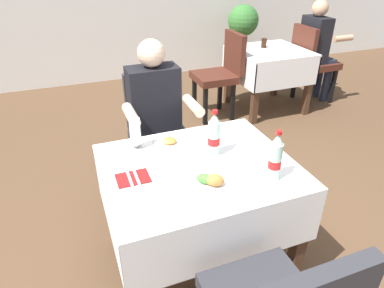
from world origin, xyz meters
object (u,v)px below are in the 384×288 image
object	(u,v)px
main_dining_table	(198,190)
background_patron	(317,47)
plate_near_camera	(212,183)
cola_bottle_secondary	(275,158)
seated_diner_far	(157,118)
background_dining_table	(269,66)
chair_far_diner_seat	(158,130)
beer_glass_left	(135,133)
napkin_cutlery_set	(133,178)
background_table_tumbler	(264,43)
potted_plant_corner	(242,36)
background_chair_right	(312,60)
plate_far_diner	(174,145)
cola_bottle_primary	(214,136)
background_chair_left	(221,71)

from	to	relation	value
main_dining_table	background_patron	bearing A→B (deg)	39.71
plate_near_camera	cola_bottle_secondary	world-z (taller)	cola_bottle_secondary
seated_diner_far	background_patron	world-z (taller)	same
cola_bottle_secondary	background_dining_table	size ratio (longest dim) A/B	0.33
chair_far_diner_seat	beer_glass_left	size ratio (longest dim) A/B	4.95
napkin_cutlery_set	background_table_tumbler	size ratio (longest dim) A/B	1.73
beer_glass_left	background_table_tumbler	size ratio (longest dim) A/B	1.78
beer_glass_left	potted_plant_corner	xyz separation A→B (m)	(2.30, 2.94, -0.23)
main_dining_table	background_chair_right	distance (m)	3.06
main_dining_table	chair_far_diner_seat	world-z (taller)	chair_far_diner_seat
background_table_tumbler	potted_plant_corner	world-z (taller)	potted_plant_corner
main_dining_table	beer_glass_left	distance (m)	0.49
background_chair_right	plate_far_diner	bearing A→B (deg)	-144.04
beer_glass_left	background_chair_right	distance (m)	3.11
plate_near_camera	potted_plant_corner	world-z (taller)	potted_plant_corner
seated_diner_far	background_table_tumbler	xyz separation A→B (m)	(1.72, 1.37, 0.08)
chair_far_diner_seat	napkin_cutlery_set	bearing A→B (deg)	-113.96
main_dining_table	cola_bottle_primary	world-z (taller)	cola_bottle_primary
background_patron	potted_plant_corner	size ratio (longest dim) A/B	1.19
potted_plant_corner	seated_diner_far	bearing A→B (deg)	-129.15
background_chair_left	background_table_tumbler	world-z (taller)	background_chair_left
napkin_cutlery_set	potted_plant_corner	world-z (taller)	potted_plant_corner
chair_far_diner_seat	plate_far_diner	xyz separation A→B (m)	(-0.06, -0.59, 0.19)
background_dining_table	potted_plant_corner	distance (m)	1.30
main_dining_table	background_table_tumbler	distance (m)	2.69
cola_bottle_secondary	background_patron	size ratio (longest dim) A/B	0.22
napkin_cutlery_set	background_patron	xyz separation A→B (m)	(2.75, 1.98, -0.03)
plate_far_diner	napkin_cutlery_set	size ratio (longest dim) A/B	1.22
plate_near_camera	cola_bottle_primary	distance (m)	0.32
chair_far_diner_seat	background_chair_left	distance (m)	1.57
background_table_tumbler	cola_bottle_secondary	bearing A→B (deg)	-120.21
seated_diner_far	plate_far_diner	bearing A→B (deg)	-93.01
background_chair_right	background_dining_table	bearing A→B (deg)	-180.00
chair_far_diner_seat	background_table_tumbler	xyz separation A→B (m)	(1.68, 1.26, 0.24)
chair_far_diner_seat	cola_bottle_primary	xyz separation A→B (m)	(0.12, -0.76, 0.30)
plate_near_camera	cola_bottle_primary	size ratio (longest dim) A/B	0.91
plate_near_camera	potted_plant_corner	size ratio (longest dim) A/B	0.24
main_dining_table	cola_bottle_secondary	xyz separation A→B (m)	(0.31, -0.26, 0.30)
background_dining_table	background_chair_right	distance (m)	0.63
beer_glass_left	background_chair_left	xyz separation A→B (m)	(1.35, 1.67, -0.28)
napkin_cutlery_set	background_dining_table	bearing A→B (deg)	43.66
background_chair_right	potted_plant_corner	distance (m)	1.30
background_chair_right	background_patron	bearing A→B (deg)	0.00
plate_near_camera	potted_plant_corner	bearing A→B (deg)	59.53
cola_bottle_primary	background_chair_left	distance (m)	2.15
napkin_cutlery_set	background_dining_table	xyz separation A→B (m)	(2.07, 1.98, -0.20)
plate_far_diner	cola_bottle_secondary	distance (m)	0.63
seated_diner_far	plate_far_diner	world-z (taller)	seated_diner_far
plate_near_camera	background_dining_table	distance (m)	2.78
background_table_tumbler	background_patron	bearing A→B (deg)	-9.34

